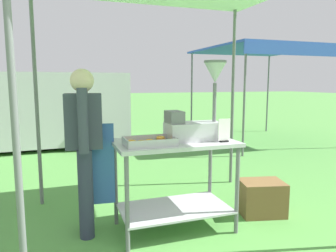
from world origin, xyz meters
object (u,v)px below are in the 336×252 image
(menu_sign, at_px, (224,132))
(vendor, at_px, (85,143))
(supply_crate, at_px, (262,198))
(donut_cart, at_px, (174,167))
(donut_fryer, at_px, (198,116))
(donut_tray, at_px, (150,142))
(neighbour_tent, at_px, (261,51))
(van_silver, at_px, (11,109))

(menu_sign, distance_m, vendor, 1.35)
(vendor, distance_m, supply_crate, 2.04)
(donut_cart, height_order, supply_crate, donut_cart)
(donut_fryer, relative_size, supply_crate, 1.44)
(donut_tray, xyz_separation_m, neighbour_tent, (3.93, 3.94, 1.29))
(donut_fryer, bearing_deg, vendor, 168.80)
(menu_sign, relative_size, neighbour_tent, 0.08)
(donut_cart, xyz_separation_m, van_silver, (-2.11, 5.02, 0.23))
(supply_crate, relative_size, van_silver, 0.11)
(donut_cart, relative_size, supply_crate, 2.17)
(donut_fryer, xyz_separation_m, vendor, (-1.08, 0.21, -0.25))
(vendor, bearing_deg, neighbour_tent, 38.96)
(donut_tray, height_order, vendor, vendor)
(donut_cart, xyz_separation_m, donut_tray, (-0.28, -0.12, 0.29))
(menu_sign, height_order, supply_crate, menu_sign)
(donut_fryer, relative_size, van_silver, 0.15)
(van_silver, xyz_separation_m, neighbour_tent, (5.76, -1.19, 1.35))
(donut_tray, relative_size, menu_sign, 2.05)
(menu_sign, distance_m, neighbour_tent, 5.30)
(donut_tray, xyz_separation_m, supply_crate, (1.34, 0.13, -0.74))
(supply_crate, distance_m, neighbour_tent, 5.04)
(menu_sign, relative_size, vendor, 0.14)
(donut_cart, bearing_deg, supply_crate, 0.65)
(donut_cart, distance_m, van_silver, 5.44)
(donut_tray, distance_m, vendor, 0.64)
(donut_fryer, relative_size, menu_sign, 3.48)
(donut_cart, xyz_separation_m, menu_sign, (0.44, -0.20, 0.36))
(van_silver, relative_size, neighbour_tent, 1.80)
(menu_sign, bearing_deg, donut_fryer, 138.86)
(donut_tray, relative_size, vendor, 0.29)
(supply_crate, relative_size, neighbour_tent, 0.19)
(donut_fryer, xyz_separation_m, menu_sign, (0.20, -0.18, -0.15))
(donut_cart, distance_m, donut_tray, 0.42)
(vendor, height_order, van_silver, van_silver)
(donut_fryer, height_order, van_silver, donut_fryer)
(donut_fryer, bearing_deg, donut_tray, -169.90)
(donut_cart, distance_m, neighbour_tent, 5.52)
(van_silver, bearing_deg, donut_cart, -67.22)
(donut_tray, xyz_separation_m, donut_fryer, (0.52, 0.09, 0.22))
(donut_cart, height_order, donut_fryer, donut_fryer)
(vendor, bearing_deg, supply_crate, -5.38)
(neighbour_tent, bearing_deg, van_silver, 168.35)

